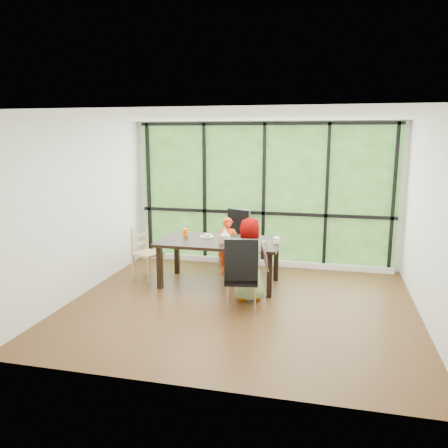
{
  "coord_description": "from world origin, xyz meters",
  "views": [
    {
      "loc": [
        1.21,
        -6.12,
        2.46
      ],
      "look_at": [
        -0.42,
        0.75,
        1.05
      ],
      "focal_mm": 36.11,
      "sensor_mm": 36.0,
      "label": 1
    }
  ],
  "objects_px": {
    "white_mug": "(276,240)",
    "tissue_box": "(225,239)",
    "plate_near": "(251,245)",
    "orange_cup": "(186,232)",
    "dining_table": "(220,262)",
    "chair_interior_leather": "(242,273)",
    "chair_window_leather": "(234,239)",
    "child_toddler": "(228,246)",
    "green_cup": "(265,245)",
    "plate_far": "(207,236)",
    "chair_end_beech": "(148,253)",
    "child_older": "(248,259)"
  },
  "relations": [
    {
      "from": "chair_window_leather",
      "to": "child_toddler",
      "type": "bearing_deg",
      "value": -75.72
    },
    {
      "from": "orange_cup",
      "to": "green_cup",
      "type": "bearing_deg",
      "value": -19.09
    },
    {
      "from": "child_older",
      "to": "green_cup",
      "type": "xyz_separation_m",
      "value": [
        0.21,
        0.27,
        0.17
      ]
    },
    {
      "from": "plate_near",
      "to": "white_mug",
      "type": "height_order",
      "value": "white_mug"
    },
    {
      "from": "chair_interior_leather",
      "to": "chair_end_beech",
      "type": "relative_size",
      "value": 1.2
    },
    {
      "from": "child_toddler",
      "to": "orange_cup",
      "type": "distance_m",
      "value": 0.84
    },
    {
      "from": "chair_interior_leather",
      "to": "orange_cup",
      "type": "distance_m",
      "value": 1.72
    },
    {
      "from": "child_toddler",
      "to": "plate_far",
      "type": "xyz_separation_m",
      "value": [
        -0.27,
        -0.41,
        0.25
      ]
    },
    {
      "from": "dining_table",
      "to": "chair_window_leather",
      "type": "xyz_separation_m",
      "value": [
        0.02,
        0.99,
        0.17
      ]
    },
    {
      "from": "orange_cup",
      "to": "tissue_box",
      "type": "height_order",
      "value": "tissue_box"
    },
    {
      "from": "dining_table",
      "to": "orange_cup",
      "type": "relative_size",
      "value": 15.59
    },
    {
      "from": "white_mug",
      "to": "tissue_box",
      "type": "bearing_deg",
      "value": -166.56
    },
    {
      "from": "plate_near",
      "to": "orange_cup",
      "type": "relative_size",
      "value": 1.68
    },
    {
      "from": "chair_interior_leather",
      "to": "green_cup",
      "type": "relative_size",
      "value": 10.24
    },
    {
      "from": "white_mug",
      "to": "chair_interior_leather",
      "type": "bearing_deg",
      "value": -109.14
    },
    {
      "from": "plate_far",
      "to": "child_toddler",
      "type": "bearing_deg",
      "value": 56.54
    },
    {
      "from": "tissue_box",
      "to": "child_older",
      "type": "bearing_deg",
      "value": -42.87
    },
    {
      "from": "chair_window_leather",
      "to": "child_toddler",
      "type": "height_order",
      "value": "chair_window_leather"
    },
    {
      "from": "chair_end_beech",
      "to": "white_mug",
      "type": "bearing_deg",
      "value": -71.34
    },
    {
      "from": "chair_interior_leather",
      "to": "orange_cup",
      "type": "relative_size",
      "value": 8.5
    },
    {
      "from": "white_mug",
      "to": "plate_far",
      "type": "bearing_deg",
      "value": 171.42
    },
    {
      "from": "chair_interior_leather",
      "to": "chair_window_leather",
      "type": "bearing_deg",
      "value": -83.69
    },
    {
      "from": "chair_window_leather",
      "to": "plate_near",
      "type": "relative_size",
      "value": 5.04
    },
    {
      "from": "dining_table",
      "to": "white_mug",
      "type": "height_order",
      "value": "white_mug"
    },
    {
      "from": "chair_interior_leather",
      "to": "green_cup",
      "type": "distance_m",
      "value": 0.77
    },
    {
      "from": "dining_table",
      "to": "chair_window_leather",
      "type": "relative_size",
      "value": 1.83
    },
    {
      "from": "plate_far",
      "to": "white_mug",
      "type": "bearing_deg",
      "value": -8.58
    },
    {
      "from": "plate_near",
      "to": "white_mug",
      "type": "bearing_deg",
      "value": 35.16
    },
    {
      "from": "child_older",
      "to": "child_toddler",
      "type": "bearing_deg",
      "value": -80.95
    },
    {
      "from": "child_toddler",
      "to": "chair_window_leather",
      "type": "bearing_deg",
      "value": 78.14
    },
    {
      "from": "child_toddler",
      "to": "chair_interior_leather",
      "type": "bearing_deg",
      "value": -78.97
    },
    {
      "from": "chair_window_leather",
      "to": "green_cup",
      "type": "xyz_separation_m",
      "value": [
        0.77,
        -1.31,
        0.26
      ]
    },
    {
      "from": "chair_interior_leather",
      "to": "plate_near",
      "type": "relative_size",
      "value": 5.04
    },
    {
      "from": "chair_window_leather",
      "to": "orange_cup",
      "type": "relative_size",
      "value": 8.5
    },
    {
      "from": "plate_far",
      "to": "orange_cup",
      "type": "xyz_separation_m",
      "value": [
        -0.37,
        -0.03,
        0.06
      ]
    },
    {
      "from": "chair_window_leather",
      "to": "chair_end_beech",
      "type": "distance_m",
      "value": 1.64
    },
    {
      "from": "chair_interior_leather",
      "to": "child_toddler",
      "type": "xyz_separation_m",
      "value": [
        -0.57,
        1.63,
        -0.03
      ]
    },
    {
      "from": "plate_near",
      "to": "chair_interior_leather",
      "type": "bearing_deg",
      "value": -89.02
    },
    {
      "from": "white_mug",
      "to": "chair_window_leather",
      "type": "bearing_deg",
      "value": 133.29
    },
    {
      "from": "green_cup",
      "to": "chair_window_leather",
      "type": "bearing_deg",
      "value": 120.38
    },
    {
      "from": "chair_interior_leather",
      "to": "plate_near",
      "type": "height_order",
      "value": "chair_interior_leather"
    },
    {
      "from": "dining_table",
      "to": "orange_cup",
      "type": "bearing_deg",
      "value": 164.35
    },
    {
      "from": "white_mug",
      "to": "chair_end_beech",
      "type": "bearing_deg",
      "value": -179.2
    },
    {
      "from": "chair_window_leather",
      "to": "tissue_box",
      "type": "xyz_separation_m",
      "value": [
        0.1,
        -1.16,
        0.28
      ]
    },
    {
      "from": "plate_far",
      "to": "orange_cup",
      "type": "relative_size",
      "value": 1.82
    },
    {
      "from": "plate_far",
      "to": "plate_near",
      "type": "distance_m",
      "value": 0.94
    },
    {
      "from": "plate_near",
      "to": "chair_end_beech",
      "type": "bearing_deg",
      "value": 172.78
    },
    {
      "from": "dining_table",
      "to": "plate_near",
      "type": "relative_size",
      "value": 9.25
    },
    {
      "from": "dining_table",
      "to": "child_toddler",
      "type": "height_order",
      "value": "child_toddler"
    },
    {
      "from": "chair_interior_leather",
      "to": "tissue_box",
      "type": "height_order",
      "value": "chair_interior_leather"
    }
  ]
}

